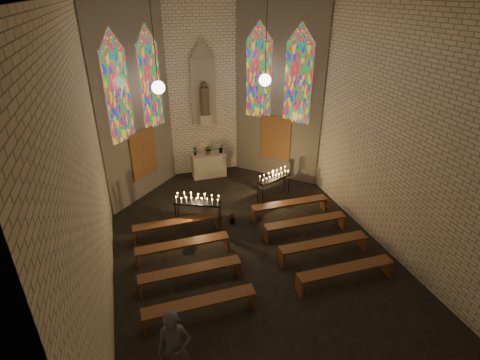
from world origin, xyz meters
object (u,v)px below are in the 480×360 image
(altar, at_px, (209,165))
(aisle_flower_pot, at_px, (232,218))
(visitor, at_px, (175,350))
(votive_stand_left, at_px, (198,201))
(votive_stand_right, at_px, (274,177))

(altar, relative_size, aisle_flower_pot, 3.82)
(visitor, bearing_deg, votive_stand_left, 83.17)
(altar, bearing_deg, votive_stand_left, -108.44)
(votive_stand_right, bearing_deg, votive_stand_left, 177.12)
(altar, height_order, votive_stand_left, votive_stand_left)
(altar, distance_m, aisle_flower_pot, 3.81)
(votive_stand_left, distance_m, visitor, 5.60)
(votive_stand_left, relative_size, votive_stand_right, 1.08)
(votive_stand_left, xyz_separation_m, visitor, (-1.56, -5.38, -0.06))
(altar, height_order, votive_stand_right, votive_stand_right)
(votive_stand_left, bearing_deg, visitor, -81.38)
(aisle_flower_pot, relative_size, visitor, 0.20)
(altar, xyz_separation_m, votive_stand_right, (1.89, -2.62, 0.41))
(aisle_flower_pot, bearing_deg, votive_stand_right, 30.90)
(votive_stand_left, xyz_separation_m, votive_stand_right, (3.10, 1.01, -0.08))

